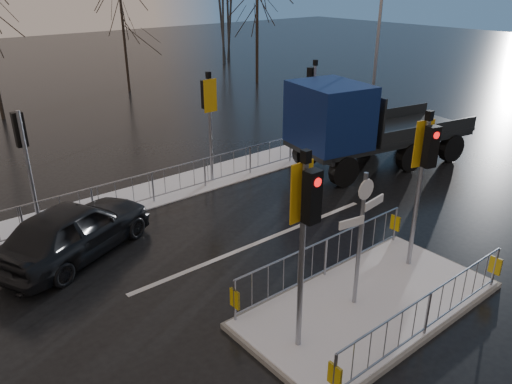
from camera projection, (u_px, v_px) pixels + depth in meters
ground at (369, 307)px, 11.10m from camera, size 120.00×120.00×0.00m
snow_verge at (172, 188)px, 17.20m from camera, size 30.00×2.00×0.04m
lane_markings at (381, 314)px, 10.87m from camera, size 8.00×11.38×0.01m
traffic_island at (370, 292)px, 10.95m from camera, size 6.00×3.04×4.15m
far_kerb_fixtures at (185, 163)px, 16.61m from camera, size 18.00×0.65×3.83m
car_far_lane at (74, 230)px, 12.84m from camera, size 4.78×3.42×1.51m
flatbed_truck at (352, 124)px, 18.16m from camera, size 7.61×3.92×3.36m
tree_far_b at (123, 22)px, 29.94m from camera, size 3.25×3.25×6.14m
tree_far_c at (257, 2)px, 32.06m from camera, size 4.00×4.00×7.55m
street_lamp_right at (379, 35)px, 21.51m from camera, size 1.25×0.18×8.00m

